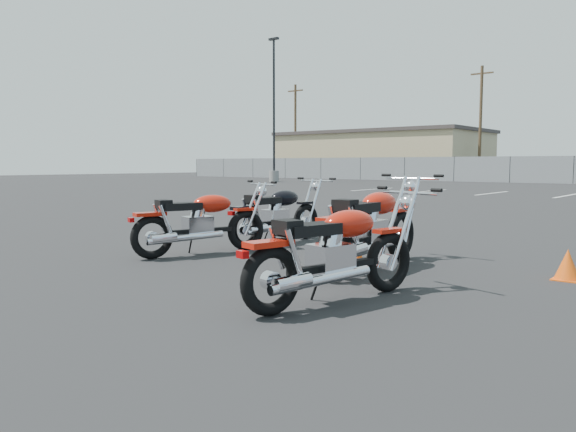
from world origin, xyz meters
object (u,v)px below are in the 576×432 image
Objects in this scene: motorcycle_second_black at (277,214)px; motorcycle_third_red at (372,227)px; motorcycle_front_red at (201,222)px; motorcycle_rear_red at (335,252)px.

motorcycle_third_red is at bearing -22.96° from motorcycle_second_black.
motorcycle_front_red is at bearing -167.09° from motorcycle_third_red.
motorcycle_third_red is at bearing 109.83° from motorcycle_rear_red.
motorcycle_rear_red is at bearing -42.23° from motorcycle_second_black.
motorcycle_rear_red is at bearing -70.17° from motorcycle_third_red.
motorcycle_third_red reaches higher than motorcycle_second_black.
motorcycle_second_black is 3.97m from motorcycle_rear_red.
motorcycle_second_black is (0.11, 1.55, 0.01)m from motorcycle_front_red.
motorcycle_front_red is at bearing -94.22° from motorcycle_second_black.
motorcycle_second_black is at bearing 137.77° from motorcycle_rear_red.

